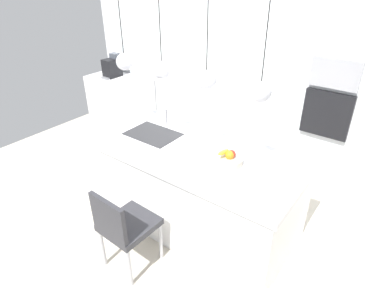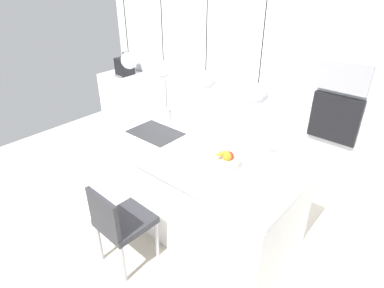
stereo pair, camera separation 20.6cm
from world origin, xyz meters
TOP-DOWN VIEW (x-y plane):
  - floor at (0.00, 0.00)m, footprint 6.60×6.60m
  - back_wall at (0.00, 1.65)m, footprint 6.00×0.10m
  - kitchen_island at (0.00, 0.00)m, footprint 2.45×1.04m
  - sink_basin at (-0.43, 0.00)m, footprint 0.56×0.40m
  - faucet at (-0.43, 0.21)m, footprint 0.02×0.17m
  - fruit_bowl at (0.53, -0.02)m, footprint 0.27×0.27m
  - side_counter at (-2.40, 1.28)m, footprint 1.10×0.60m
  - coffee_machine at (-2.52, 1.28)m, footprint 0.20×0.35m
  - microwave at (0.94, 1.58)m, footprint 0.54×0.08m
  - oven at (0.94, 1.58)m, footprint 0.56×0.08m
  - chair_near at (-0.01, -0.87)m, footprint 0.44×0.47m
  - pendant_light_left at (-0.76, 0.00)m, footprint 0.17×0.17m
  - pendant_light_center_left at (-0.25, 0.00)m, footprint 0.17×0.17m
  - pendant_light_center_right at (0.25, 0.00)m, footprint 0.17×0.17m
  - pendant_light_right at (0.76, 0.00)m, footprint 0.17×0.17m

SIDE VIEW (x-z plane):
  - floor at x=0.00m, z-range 0.00..0.00m
  - side_counter at x=-2.40m, z-range 0.00..0.86m
  - kitchen_island at x=0.00m, z-range 0.00..0.93m
  - chair_near at x=-0.01m, z-range 0.07..0.93m
  - sink_basin at x=-0.43m, z-range 0.91..0.93m
  - oven at x=0.94m, z-range 0.68..1.24m
  - fruit_bowl at x=0.53m, z-range 0.89..1.04m
  - coffee_machine at x=-2.52m, z-range 0.83..1.21m
  - faucet at x=-0.43m, z-range 0.96..1.18m
  - back_wall at x=0.00m, z-range 0.00..2.60m
  - microwave at x=0.94m, z-range 1.29..1.63m
  - pendant_light_left at x=-0.76m, z-range 1.27..2.04m
  - pendant_light_center_left at x=-0.25m, z-range 1.27..2.04m
  - pendant_light_center_right at x=0.25m, z-range 1.27..2.04m
  - pendant_light_right at x=0.76m, z-range 1.27..2.04m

